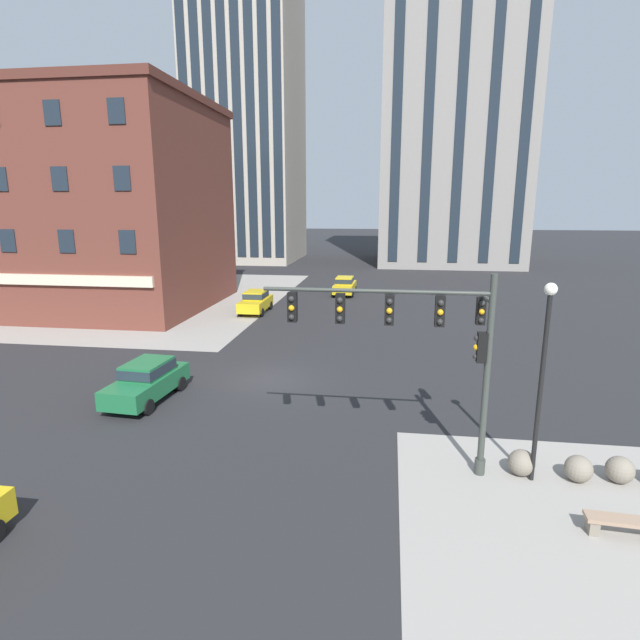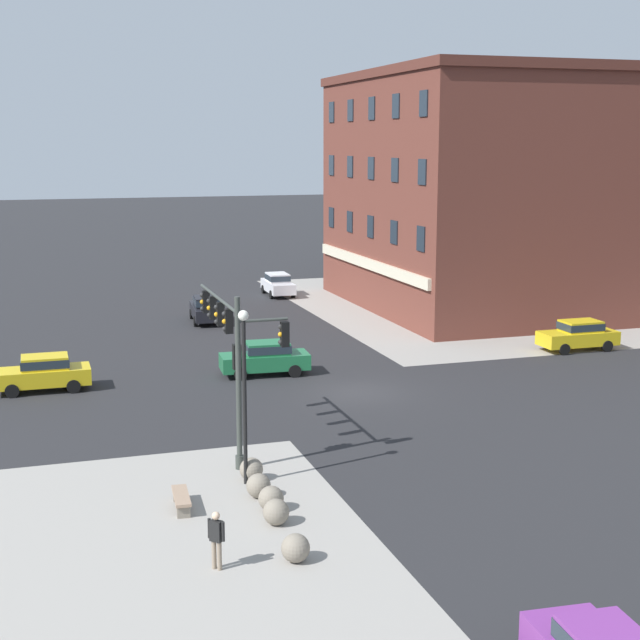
{
  "view_description": "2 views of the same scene",
  "coord_description": "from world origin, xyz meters",
  "px_view_note": "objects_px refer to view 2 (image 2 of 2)",
  "views": [
    {
      "loc": [
        5.55,
        -22.18,
        8.13
      ],
      "look_at": [
        2.25,
        1.25,
        2.7
      ],
      "focal_mm": 28.07,
      "sensor_mm": 36.0,
      "label": 1
    },
    {
      "loc": [
        39.63,
        -14.46,
        11.5
      ],
      "look_at": [
        0.94,
        -2.15,
        3.74
      ],
      "focal_mm": 52.34,
      "sensor_mm": 36.0,
      "label": 2
    }
  ],
  "objects_px": {
    "bollard_sphere_curb_c": "(271,499)",
    "pedestrian_near_bench": "(216,537)",
    "bollard_sphere_curb_d": "(276,512)",
    "car_main_northbound_far": "(278,283)",
    "traffic_signal_main": "(232,342)",
    "bollard_sphere_curb_a": "(251,469)",
    "car_main_southbound_far": "(206,308)",
    "bollard_sphere_curb_e": "(296,548)",
    "car_parked_curb": "(579,334)",
    "bench_near_signal": "(181,499)",
    "car_main_northbound_near": "(43,372)",
    "street_lamp_corner_near": "(244,378)",
    "car_main_mid": "(266,357)",
    "bollard_sphere_curb_b": "(258,486)"
  },
  "relations": [
    {
      "from": "bollard_sphere_curb_a",
      "to": "bollard_sphere_curb_c",
      "type": "height_order",
      "value": "same"
    },
    {
      "from": "street_lamp_corner_near",
      "to": "car_main_northbound_near",
      "type": "distance_m",
      "value": 16.26
    },
    {
      "from": "traffic_signal_main",
      "to": "bollard_sphere_curb_c",
      "type": "height_order",
      "value": "traffic_signal_main"
    },
    {
      "from": "bollard_sphere_curb_c",
      "to": "car_parked_curb",
      "type": "relative_size",
      "value": 0.18
    },
    {
      "from": "car_main_northbound_far",
      "to": "bollard_sphere_curb_d",
      "type": "bearing_deg",
      "value": -15.18
    },
    {
      "from": "bollard_sphere_curb_b",
      "to": "bollard_sphere_curb_d",
      "type": "bearing_deg",
      "value": -0.6
    },
    {
      "from": "traffic_signal_main",
      "to": "bollard_sphere_curb_d",
      "type": "bearing_deg",
      "value": -1.76
    },
    {
      "from": "car_main_northbound_far",
      "to": "street_lamp_corner_near",
      "type": "bearing_deg",
      "value": -16.68
    },
    {
      "from": "bollard_sphere_curb_b",
      "to": "car_parked_curb",
      "type": "distance_m",
      "value": 27.63
    },
    {
      "from": "bollard_sphere_curb_e",
      "to": "car_main_northbound_far",
      "type": "xyz_separation_m",
      "value": [
        -44.55,
        11.52,
        0.51
      ]
    },
    {
      "from": "traffic_signal_main",
      "to": "bollard_sphere_curb_a",
      "type": "height_order",
      "value": "traffic_signal_main"
    },
    {
      "from": "traffic_signal_main",
      "to": "car_main_mid",
      "type": "relative_size",
      "value": 1.52
    },
    {
      "from": "bollard_sphere_curb_d",
      "to": "car_main_southbound_far",
      "type": "xyz_separation_m",
      "value": [
        -32.95,
        4.14,
        0.51
      ]
    },
    {
      "from": "bollard_sphere_curb_b",
      "to": "car_main_northbound_near",
      "type": "height_order",
      "value": "car_main_northbound_near"
    },
    {
      "from": "bollard_sphere_curb_c",
      "to": "pedestrian_near_bench",
      "type": "height_order",
      "value": "pedestrian_near_bench"
    },
    {
      "from": "car_main_northbound_far",
      "to": "car_main_southbound_far",
      "type": "distance_m",
      "value": 11.51
    },
    {
      "from": "car_main_northbound_near",
      "to": "car_main_northbound_far",
      "type": "relative_size",
      "value": 0.99
    },
    {
      "from": "bollard_sphere_curb_b",
      "to": "car_main_mid",
      "type": "xyz_separation_m",
      "value": [
        -15.9,
        4.32,
        0.51
      ]
    },
    {
      "from": "pedestrian_near_bench",
      "to": "bollard_sphere_curb_b",
      "type": "bearing_deg",
      "value": 153.7
    },
    {
      "from": "bollard_sphere_curb_a",
      "to": "car_main_southbound_far",
      "type": "bearing_deg",
      "value": 172.21
    },
    {
      "from": "traffic_signal_main",
      "to": "street_lamp_corner_near",
      "type": "bearing_deg",
      "value": -5.27
    },
    {
      "from": "bollard_sphere_curb_c",
      "to": "bollard_sphere_curb_e",
      "type": "bearing_deg",
      "value": -4.28
    },
    {
      "from": "traffic_signal_main",
      "to": "bollard_sphere_curb_a",
      "type": "xyz_separation_m",
      "value": [
        2.98,
        -0.04,
        -3.86
      ]
    },
    {
      "from": "street_lamp_corner_near",
      "to": "car_main_southbound_far",
      "type": "xyz_separation_m",
      "value": [
        -29.27,
        4.23,
        -2.82
      ]
    },
    {
      "from": "bollard_sphere_curb_a",
      "to": "bollard_sphere_curb_e",
      "type": "bearing_deg",
      "value": -2.74
    },
    {
      "from": "bollard_sphere_curb_e",
      "to": "bench_near_signal",
      "type": "xyz_separation_m",
      "value": [
        -4.76,
        -2.41,
        -0.08
      ]
    },
    {
      "from": "bollard_sphere_curb_d",
      "to": "bench_near_signal",
      "type": "bearing_deg",
      "value": -129.73
    },
    {
      "from": "pedestrian_near_bench",
      "to": "car_parked_curb",
      "type": "distance_m",
      "value": 32.4
    },
    {
      "from": "bollard_sphere_curb_e",
      "to": "pedestrian_near_bench",
      "type": "distance_m",
      "value": 2.26
    },
    {
      "from": "pedestrian_near_bench",
      "to": "car_main_northbound_near",
      "type": "xyz_separation_m",
      "value": [
        -20.85,
        -4.04,
        -0.04
      ]
    },
    {
      "from": "bollard_sphere_curb_d",
      "to": "car_main_northbound_far",
      "type": "bearing_deg",
      "value": 164.82
    },
    {
      "from": "bollard_sphere_curb_a",
      "to": "street_lamp_corner_near",
      "type": "distance_m",
      "value": 3.35
    },
    {
      "from": "bench_near_signal",
      "to": "pedestrian_near_bench",
      "type": "xyz_separation_m",
      "value": [
        4.57,
        0.22,
        0.63
      ]
    },
    {
      "from": "car_main_northbound_far",
      "to": "car_main_southbound_far",
      "type": "height_order",
      "value": "same"
    },
    {
      "from": "bollard_sphere_curb_a",
      "to": "car_parked_curb",
      "type": "distance_m",
      "value": 26.61
    },
    {
      "from": "bench_near_signal",
      "to": "bollard_sphere_curb_b",
      "type": "bearing_deg",
      "value": 94.37
    },
    {
      "from": "pedestrian_near_bench",
      "to": "car_main_mid",
      "type": "height_order",
      "value": "car_main_mid"
    },
    {
      "from": "bollard_sphere_curb_a",
      "to": "bollard_sphere_curb_c",
      "type": "distance_m",
      "value": 2.81
    },
    {
      "from": "car_main_northbound_near",
      "to": "pedestrian_near_bench",
      "type": "bearing_deg",
      "value": 10.96
    },
    {
      "from": "pedestrian_near_bench",
      "to": "street_lamp_corner_near",
      "type": "distance_m",
      "value": 7.08
    },
    {
      "from": "bollard_sphere_curb_d",
      "to": "car_main_northbound_near",
      "type": "relative_size",
      "value": 0.18
    },
    {
      "from": "bollard_sphere_curb_c",
      "to": "bollard_sphere_curb_d",
      "type": "distance_m",
      "value": 1.12
    },
    {
      "from": "bollard_sphere_curb_a",
      "to": "car_main_northbound_far",
      "type": "height_order",
      "value": "car_main_northbound_far"
    },
    {
      "from": "pedestrian_near_bench",
      "to": "traffic_signal_main",
      "type": "bearing_deg",
      "value": 164.8
    },
    {
      "from": "car_main_mid",
      "to": "car_main_northbound_near",
      "type": "bearing_deg",
      "value": -91.01
    },
    {
      "from": "bollard_sphere_curb_e",
      "to": "car_main_northbound_far",
      "type": "bearing_deg",
      "value": 165.51
    },
    {
      "from": "traffic_signal_main",
      "to": "car_main_northbound_far",
      "type": "relative_size",
      "value": 1.55
    },
    {
      "from": "bollard_sphere_curb_c",
      "to": "car_main_southbound_far",
      "type": "distance_m",
      "value": 32.09
    },
    {
      "from": "pedestrian_near_bench",
      "to": "car_parked_curb",
      "type": "height_order",
      "value": "car_parked_curb"
    },
    {
      "from": "bollard_sphere_curb_b",
      "to": "car_main_northbound_far",
      "type": "bearing_deg",
      "value": 164.01
    }
  ]
}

